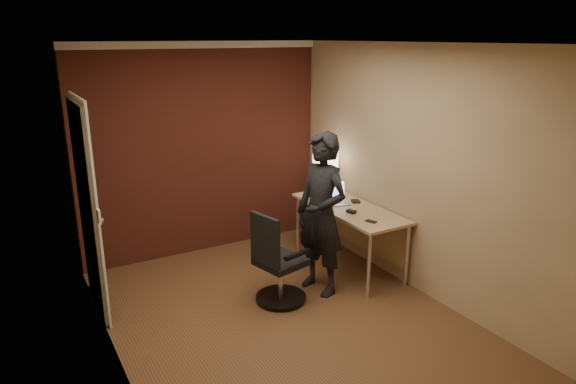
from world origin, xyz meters
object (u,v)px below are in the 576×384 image
object	(u,v)px
laptop	(333,197)
person	(321,214)
mouse	(351,211)
desk	(354,217)
wallet	(356,201)
office_chair	(276,265)
phone	(371,221)
desk_lamp	(325,159)

from	to	relation	value
laptop	person	size ratio (longest dim) A/B	0.24
person	laptop	bearing A→B (deg)	123.04
mouse	person	distance (m)	0.50
desk	wallet	world-z (taller)	wallet
mouse	wallet	world-z (taller)	mouse
mouse	person	world-z (taller)	person
wallet	mouse	bearing A→B (deg)	-133.93
laptop	mouse	size ratio (longest dim) A/B	3.95
office_chair	desk	bearing A→B (deg)	15.14
phone	person	distance (m)	0.53
desk	mouse	xyz separation A→B (m)	(-0.17, -0.18, 0.14)
laptop	phone	size ratio (longest dim) A/B	3.44
wallet	office_chair	distance (m)	1.38
person	office_chair	bearing A→B (deg)	-101.86
desk	mouse	bearing A→B (deg)	-134.90
desk_lamp	desk	bearing A→B (deg)	-88.79
desk	laptop	distance (m)	0.33
phone	laptop	bearing A→B (deg)	68.06
laptop	person	bearing A→B (deg)	-133.61
mouse	person	xyz separation A→B (m)	(-0.47, -0.13, 0.09)
desk	desk_lamp	distance (m)	0.80
mouse	office_chair	size ratio (longest dim) A/B	0.11
desk	wallet	xyz separation A→B (m)	(0.09, 0.10, 0.14)
desk	phone	xyz separation A→B (m)	(-0.16, -0.50, 0.13)
office_chair	person	bearing A→B (deg)	1.49
desk	phone	world-z (taller)	phone
person	desk	bearing A→B (deg)	101.83
mouse	wallet	bearing A→B (deg)	32.49
laptop	office_chair	world-z (taller)	laptop
office_chair	wallet	bearing A→B (deg)	18.32
desk	laptop	xyz separation A→B (m)	(-0.13, 0.24, 0.19)
desk	mouse	size ratio (longest dim) A/B	15.00
wallet	desk	bearing A→B (deg)	-132.18
mouse	wallet	distance (m)	0.38
desk	person	size ratio (longest dim) A/B	0.90
desk	office_chair	distance (m)	1.23
desk_lamp	office_chair	world-z (taller)	desk_lamp
wallet	person	world-z (taller)	person
mouse	office_chair	distance (m)	1.06
desk	desk_lamp	xyz separation A→B (m)	(-0.01, 0.58, 0.55)
desk_lamp	office_chair	bearing A→B (deg)	-142.37
mouse	laptop	bearing A→B (deg)	70.70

